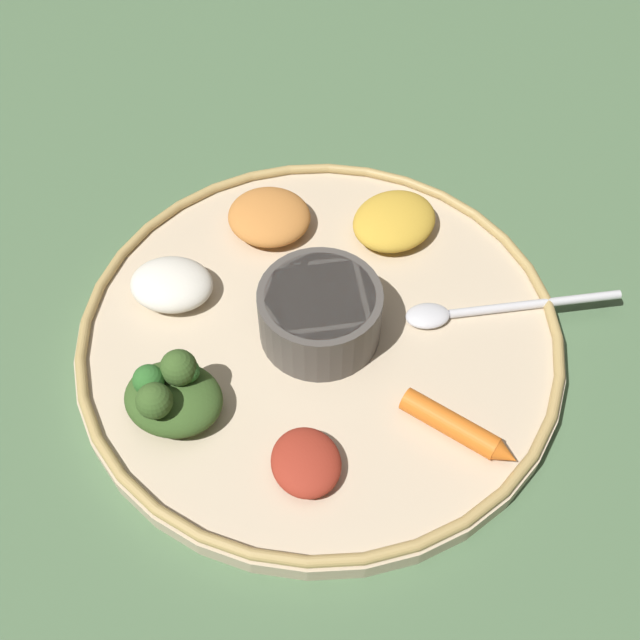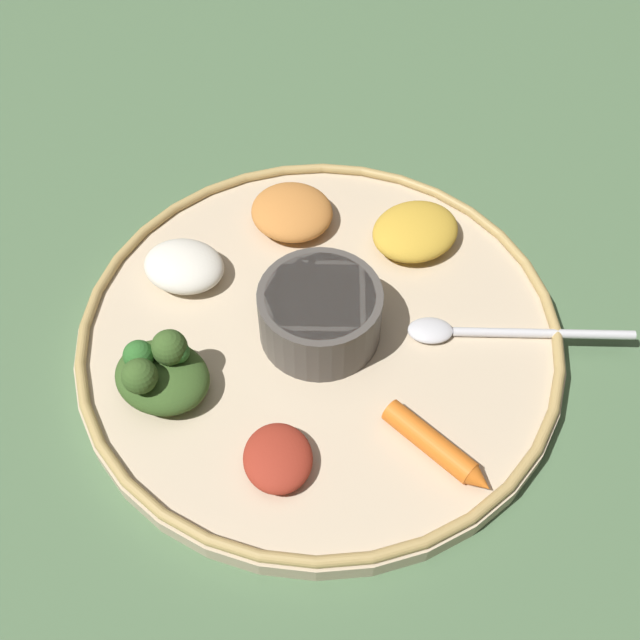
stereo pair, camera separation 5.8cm
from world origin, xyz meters
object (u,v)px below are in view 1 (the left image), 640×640
(carrot_near_spoon, at_px, (458,428))
(center_bowl, at_px, (320,312))
(greens_pile, at_px, (171,394))
(spoon, at_px, (479,310))

(carrot_near_spoon, bearing_deg, center_bowl, 60.96)
(greens_pile, xyz_separation_m, carrot_near_spoon, (0.03, -0.19, -0.01))
(center_bowl, xyz_separation_m, spoon, (0.05, -0.11, -0.02))
(carrot_near_spoon, bearing_deg, spoon, -1.32)
(spoon, distance_m, carrot_near_spoon, 0.11)
(center_bowl, bearing_deg, spoon, -68.04)
(center_bowl, bearing_deg, carrot_near_spoon, -119.04)
(greens_pile, bearing_deg, carrot_near_spoon, -81.80)
(center_bowl, relative_size, greens_pile, 1.25)
(center_bowl, xyz_separation_m, greens_pile, (-0.09, 0.08, -0.00))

